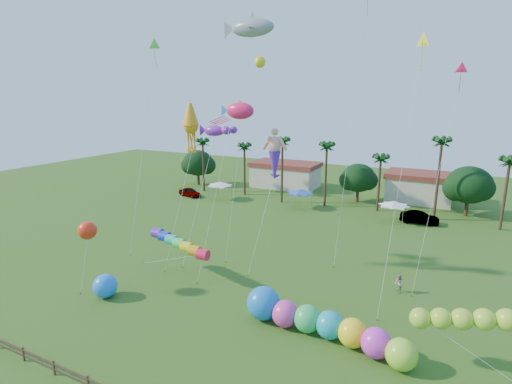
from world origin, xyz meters
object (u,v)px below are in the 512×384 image
at_px(spectator_b, 399,284).
at_px(car_a, 190,192).
at_px(blue_ball, 105,286).
at_px(car_b, 419,218).
at_px(caterpillar_inflatable, 318,323).

bearing_deg(spectator_b, car_a, -148.32).
bearing_deg(blue_ball, car_b, 57.24).
xyz_separation_m(spectator_b, caterpillar_inflatable, (-4.22, -9.63, 0.24)).
distance_m(spectator_b, blue_ball, 25.66).
bearing_deg(spectator_b, car_b, 151.06).
xyz_separation_m(car_a, blue_ball, (14.92, -32.72, 0.28)).
relative_size(spectator_b, caterpillar_inflatable, 0.13).
bearing_deg(car_a, blue_ball, -142.27).
height_order(caterpillar_inflatable, blue_ball, caterpillar_inflatable).
distance_m(car_a, caterpillar_inflatable, 44.75).
bearing_deg(caterpillar_inflatable, car_a, 144.63).
relative_size(car_a, spectator_b, 2.56).
relative_size(car_a, caterpillar_inflatable, 0.34).
height_order(spectator_b, caterpillar_inflatable, caterpillar_inflatable).
height_order(car_b, caterpillar_inflatable, caterpillar_inflatable).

